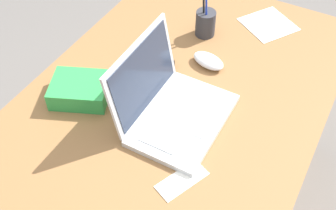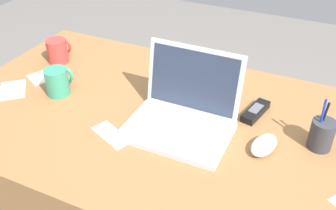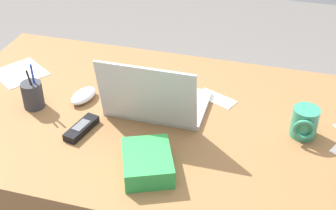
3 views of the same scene
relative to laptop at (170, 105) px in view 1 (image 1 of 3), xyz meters
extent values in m
cube|color=olive|center=(-0.04, 0.02, -0.41)|extent=(1.58, 0.88, 0.73)
cube|color=silver|center=(0.00, -0.05, -0.04)|extent=(0.33, 0.22, 0.02)
cube|color=silver|center=(0.00, -0.03, -0.03)|extent=(0.27, 0.11, 0.00)
cube|color=silver|center=(0.00, -0.11, -0.03)|extent=(0.09, 0.05, 0.00)
cube|color=silver|center=(0.00, 0.09, 0.08)|extent=(0.32, 0.05, 0.22)
cube|color=#283347|center=(0.00, 0.08, 0.08)|extent=(0.29, 0.04, 0.19)
ellipsoid|color=white|center=(0.26, 0.00, -0.03)|extent=(0.09, 0.13, 0.04)
cube|color=black|center=(0.20, 0.17, -0.04)|extent=(0.07, 0.14, 0.02)
cube|color=#595B60|center=(0.20, 0.17, -0.02)|extent=(0.04, 0.07, 0.00)
cylinder|color=#333338|center=(0.41, 0.08, 0.00)|extent=(0.07, 0.07, 0.09)
cylinder|color=#1933B2|center=(0.40, 0.07, 0.05)|extent=(0.01, 0.02, 0.15)
cylinder|color=black|center=(0.40, 0.09, 0.04)|extent=(0.02, 0.02, 0.13)
cube|color=green|center=(-0.06, 0.28, -0.02)|extent=(0.19, 0.21, 0.06)
cube|color=white|center=(0.58, -0.10, -0.05)|extent=(0.24, 0.23, 0.00)
cube|color=white|center=(-0.18, -0.13, -0.05)|extent=(0.15, 0.11, 0.00)
camera|label=1|loc=(-0.74, -0.40, 0.90)|focal=45.17mm
camera|label=2|loc=(0.37, -0.91, 0.71)|focal=41.03mm
camera|label=3|loc=(-0.39, 1.23, 0.88)|focal=49.99mm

